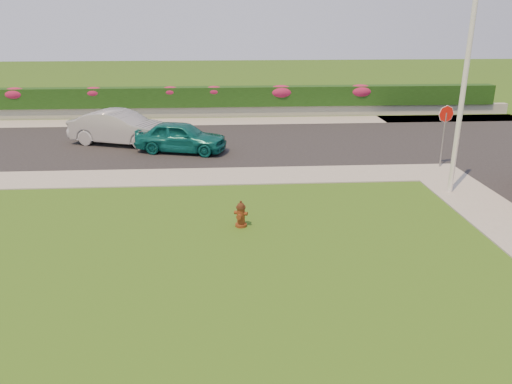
{
  "coord_description": "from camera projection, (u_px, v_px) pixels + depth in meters",
  "views": [
    {
      "loc": [
        -0.83,
        -8.26,
        5.48
      ],
      "look_at": [
        0.01,
        4.71,
        0.9
      ],
      "focal_mm": 35.0,
      "sensor_mm": 36.0,
      "label": 1
    }
  ],
  "objects": [
    {
      "name": "fire_hydrant",
      "position": [
        241.0,
        214.0,
        13.67
      ],
      "size": [
        0.39,
        0.37,
        0.74
      ],
      "rotation": [
        0.0,
        0.0,
        -0.39
      ],
      "color": "#4F1B0C",
      "rests_on": "ground"
    },
    {
      "name": "utility_pole",
      "position": [
        462.0,
        100.0,
        15.38
      ],
      "size": [
        0.16,
        0.16,
        6.1
      ],
      "primitive_type": "cylinder",
      "color": "silver",
      "rests_on": "ground"
    },
    {
      "name": "flower_clump_b",
      "position": [
        94.0,
        93.0,
        27.97
      ],
      "size": [
        1.24,
        0.8,
        0.62
      ],
      "primitive_type": "ellipsoid",
      "color": "#A61C5B",
      "rests_on": "hedge"
    },
    {
      "name": "retaining_wall",
      "position": [
        221.0,
        112.0,
        28.78
      ],
      "size": [
        34.0,
        0.4,
        0.6
      ],
      "primitive_type": "cube",
      "color": "gray",
      "rests_on": "ground"
    },
    {
      "name": "hedge",
      "position": [
        221.0,
        96.0,
        28.59
      ],
      "size": [
        32.0,
        0.9,
        1.1
      ],
      "primitive_type": "cube",
      "color": "black",
      "rests_on": "retaining_wall"
    },
    {
      "name": "sedan_teal",
      "position": [
        181.0,
        137.0,
        21.02
      ],
      "size": [
        4.09,
        2.48,
        1.3
      ],
      "primitive_type": "imported",
      "rotation": [
        0.0,
        0.0,
        1.31
      ],
      "color": "#0B5755",
      "rests_on": "street_far"
    },
    {
      "name": "sidewalk_far",
      "position": [
        80.0,
        179.0,
        17.75
      ],
      "size": [
        24.0,
        2.0,
        0.04
      ],
      "primitive_type": "cube",
      "color": "gray",
      "rests_on": "ground"
    },
    {
      "name": "flower_clump_c",
      "position": [
        170.0,
        92.0,
        28.22
      ],
      "size": [
        1.19,
        0.76,
        0.59
      ],
      "primitive_type": "ellipsoid",
      "color": "#A61C5B",
      "rests_on": "hedge"
    },
    {
      "name": "ground",
      "position": [
        271.0,
        316.0,
        9.65
      ],
      "size": [
        120.0,
        120.0,
        0.0
      ],
      "primitive_type": "plane",
      "color": "black",
      "rests_on": "ground"
    },
    {
      "name": "flower_clump_e",
      "position": [
        281.0,
        92.0,
        28.63
      ],
      "size": [
        1.54,
        0.99,
        0.77
      ],
      "primitive_type": "ellipsoid",
      "color": "#A61C5B",
      "rests_on": "hedge"
    },
    {
      "name": "flower_clump_a",
      "position": [
        15.0,
        94.0,
        27.72
      ],
      "size": [
        1.41,
        0.91,
        0.71
      ],
      "primitive_type": "ellipsoid",
      "color": "#A61C5B",
      "rests_on": "hedge"
    },
    {
      "name": "stop_sign",
      "position": [
        445.0,
        122.0,
        18.61
      ],
      "size": [
        0.64,
        0.16,
        2.39
      ],
      "rotation": [
        0.0,
        0.0,
        -0.19
      ],
      "color": "slate",
      "rests_on": "ground"
    },
    {
      "name": "curb_corner",
      "position": [
        436.0,
        172.0,
        18.54
      ],
      "size": [
        2.0,
        2.0,
        0.04
      ],
      "primitive_type": "cube",
      "color": "gray",
      "rests_on": "ground"
    },
    {
      "name": "sedan_silver",
      "position": [
        120.0,
        128.0,
        22.3
      ],
      "size": [
        4.82,
        3.01,
        1.5
      ],
      "primitive_type": "imported",
      "rotation": [
        0.0,
        0.0,
        1.23
      ],
      "color": "#ABAEB3",
      "rests_on": "street_far"
    },
    {
      "name": "flower_clump_f",
      "position": [
        360.0,
        91.0,
        28.91
      ],
      "size": [
        1.54,
        0.99,
        0.77
      ],
      "primitive_type": "ellipsoid",
      "color": "#A61C5B",
      "rests_on": "hedge"
    },
    {
      "name": "flower_clump_d",
      "position": [
        214.0,
        91.0,
        28.37
      ],
      "size": [
        1.19,
        0.76,
        0.59
      ],
      "primitive_type": "ellipsoid",
      "color": "#A61C5B",
      "rests_on": "hedge"
    },
    {
      "name": "sidewalk_beyond",
      "position": [
        221.0,
        121.0,
        27.46
      ],
      "size": [
        34.0,
        2.0,
        0.04
      ],
      "primitive_type": "cube",
      "color": "gray",
      "rests_on": "ground"
    },
    {
      "name": "street_far",
      "position": [
        132.0,
        145.0,
        22.51
      ],
      "size": [
        26.0,
        8.0,
        0.04
      ],
      "primitive_type": "cube",
      "color": "black",
      "rests_on": "ground"
    }
  ]
}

